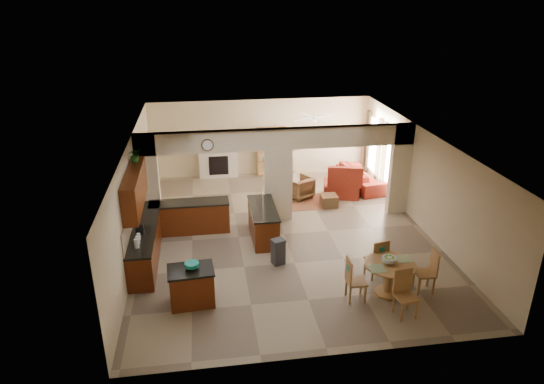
{
  "coord_description": "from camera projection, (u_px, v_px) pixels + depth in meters",
  "views": [
    {
      "loc": [
        -2.13,
        -12.01,
        6.34
      ],
      "look_at": [
        -0.29,
        0.3,
        1.18
      ],
      "focal_mm": 32.0,
      "sensor_mm": 36.0,
      "label": 1
    }
  ],
  "objects": [
    {
      "name": "ceiling",
      "position": [
        285.0,
        138.0,
        12.62
      ],
      "size": [
        10.0,
        10.0,
        0.0
      ],
      "primitive_type": "plane",
      "rotation": [
        3.14,
        0.0,
        0.0
      ],
      "color": "white",
      "rests_on": "wall_back"
    },
    {
      "name": "partition_right_pier",
      "position": [
        400.0,
        169.0,
        14.57
      ],
      "size": [
        0.6,
        0.25,
        2.8
      ],
      "primitive_type": "cube",
      "color": "#C4B38F",
      "rests_on": "floor"
    },
    {
      "name": "fireplace",
      "position": [
        218.0,
        161.0,
        17.65
      ],
      "size": [
        1.6,
        0.35,
        1.2
      ],
      "color": "silver",
      "rests_on": "floor"
    },
    {
      "name": "ottoman",
      "position": [
        329.0,
        200.0,
        15.42
      ],
      "size": [
        0.52,
        0.52,
        0.37
      ],
      "primitive_type": "cube",
      "rotation": [
        0.0,
        0.0,
        -0.02
      ],
      "color": "maroon",
      "rests_on": "floor"
    },
    {
      "name": "kitchen_island",
      "position": [
        192.0,
        286.0,
        10.5
      ],
      "size": [
        1.03,
        0.77,
        0.85
      ],
      "rotation": [
        0.0,
        0.0,
        0.07
      ],
      "color": "#451908",
      "rests_on": "floor"
    },
    {
      "name": "wall_right",
      "position": [
        424.0,
        180.0,
        13.7
      ],
      "size": [
        0.0,
        10.0,
        10.0
      ],
      "primitive_type": "plane",
      "rotation": [
        1.57,
        0.0,
        -1.57
      ],
      "color": "#C4B38F",
      "rests_on": "floor"
    },
    {
      "name": "dining_table",
      "position": [
        389.0,
        274.0,
        10.79
      ],
      "size": [
        1.15,
        1.15,
        0.78
      ],
      "color": "brown",
      "rests_on": "floor"
    },
    {
      "name": "chair_east",
      "position": [
        429.0,
        269.0,
        10.9
      ],
      "size": [
        0.45,
        0.45,
        1.02
      ],
      "rotation": [
        0.0,
        0.0,
        4.65
      ],
      "color": "brown",
      "rests_on": "floor"
    },
    {
      "name": "drape_a_right",
      "position": [
        384.0,
        155.0,
        16.41
      ],
      "size": [
        0.1,
        0.28,
        2.3
      ],
      "primitive_type": "cube",
      "color": "#3D1C18",
      "rests_on": "wall_right"
    },
    {
      "name": "drape_a_left",
      "position": [
        397.0,
        167.0,
        15.32
      ],
      "size": [
        0.1,
        0.28,
        2.3
      ],
      "primitive_type": "cube",
      "color": "#3D1C18",
      "rests_on": "wall_right"
    },
    {
      "name": "chaise",
      "position": [
        341.0,
        189.0,
        16.21
      ],
      "size": [
        1.31,
        1.16,
        0.45
      ],
      "primitive_type": "cube",
      "rotation": [
        0.0,
        0.0,
        -0.23
      ],
      "color": "maroon",
      "rests_on": "floor"
    },
    {
      "name": "plant",
      "position": [
        135.0,
        155.0,
        12.14
      ],
      "size": [
        0.38,
        0.34,
        0.36
      ],
      "primitive_type": "imported",
      "rotation": [
        0.0,
        0.0,
        0.2
      ],
      "color": "#184C14",
      "rests_on": "upper_cabinets"
    },
    {
      "name": "shelving_unit",
      "position": [
        271.0,
        152.0,
        17.8
      ],
      "size": [
        1.0,
        0.32,
        1.8
      ],
      "primitive_type": "cube",
      "color": "brown",
      "rests_on": "floor"
    },
    {
      "name": "trash_can",
      "position": [
        278.0,
        253.0,
        12.09
      ],
      "size": [
        0.36,
        0.34,
        0.62
      ],
      "primitive_type": "cube",
      "rotation": [
        0.0,
        0.0,
        0.35
      ],
      "color": "#2F2F32",
      "rests_on": "floor"
    },
    {
      "name": "rug",
      "position": [
        309.0,
        202.0,
        15.77
      ],
      "size": [
        1.6,
        1.3,
        0.01
      ],
      "primitive_type": "cube",
      "color": "#955636",
      "rests_on": "floor"
    },
    {
      "name": "window_b",
      "position": [
        374.0,
        146.0,
        17.42
      ],
      "size": [
        0.02,
        0.9,
        1.9
      ],
      "primitive_type": "cube",
      "color": "white",
      "rests_on": "wall_right"
    },
    {
      "name": "armchair",
      "position": [
        300.0,
        187.0,
        16.01
      ],
      "size": [
        1.03,
        1.04,
        0.7
      ],
      "primitive_type": "imported",
      "rotation": [
        0.0,
        0.0,
        3.65
      ],
      "color": "maroon",
      "rests_on": "floor"
    },
    {
      "name": "fruit_bowl",
      "position": [
        389.0,
        260.0,
        10.68
      ],
      "size": [
        0.32,
        0.32,
        0.17
      ],
      "primitive_type": "cylinder",
      "color": "#73B927",
      "rests_on": "dining_table"
    },
    {
      "name": "chair_north",
      "position": [
        378.0,
        257.0,
        11.39
      ],
      "size": [
        0.5,
        0.5,
        1.02
      ],
      "rotation": [
        0.0,
        0.0,
        3.35
      ],
      "color": "brown",
      "rests_on": "floor"
    },
    {
      "name": "kitchen_counter",
      "position": [
        165.0,
        231.0,
        12.84
      ],
      "size": [
        2.52,
        3.29,
        1.48
      ],
      "color": "#451908",
      "rests_on": "floor"
    },
    {
      "name": "chair_west",
      "position": [
        353.0,
        278.0,
        10.57
      ],
      "size": [
        0.44,
        0.43,
        1.02
      ],
      "rotation": [
        0.0,
        0.0,
        1.55
      ],
      "color": "brown",
      "rests_on": "floor"
    },
    {
      "name": "ceiling_fan",
      "position": [
        315.0,
        118.0,
        15.65
      ],
      "size": [
        1.0,
        1.0,
        0.1
      ],
      "primitive_type": "cylinder",
      "color": "white",
      "rests_on": "ceiling"
    },
    {
      "name": "partition_center_pier",
      "position": [
        278.0,
        185.0,
        14.18
      ],
      "size": [
        0.8,
        0.25,
        2.2
      ],
      "primitive_type": "cube",
      "color": "#C4B38F",
      "rests_on": "floor"
    },
    {
      "name": "floor",
      "position": [
        284.0,
        234.0,
        13.69
      ],
      "size": [
        10.0,
        10.0,
        0.0
      ],
      "primitive_type": "plane",
      "color": "gray",
      "rests_on": "ground"
    },
    {
      "name": "peninsula",
      "position": [
        263.0,
        223.0,
        13.33
      ],
      "size": [
        0.7,
        1.85,
        0.91
      ],
      "color": "#451908",
      "rests_on": "floor"
    },
    {
      "name": "drape_b_right",
      "position": [
        367.0,
        141.0,
        17.97
      ],
      "size": [
        0.1,
        0.28,
        2.3
      ],
      "primitive_type": "cube",
      "color": "#3D1C18",
      "rests_on": "wall_right"
    },
    {
      "name": "chair_south",
      "position": [
        404.0,
        291.0,
        10.12
      ],
      "size": [
        0.47,
        0.47,
        1.02
      ],
      "rotation": [
        0.0,
        0.0,
        0.14
      ],
      "color": "brown",
      "rests_on": "floor"
    },
    {
      "name": "partition_header",
      "position": [
        279.0,
        139.0,
        13.65
      ],
      "size": [
        8.0,
        0.25,
        0.6
      ],
      "primitive_type": "cube",
      "color": "#C4B38F",
      "rests_on": "partition_center_pier"
    },
    {
      "name": "drape_b_left",
      "position": [
        379.0,
        151.0,
        16.87
      ],
      "size": [
        0.1,
        0.28,
        2.3
      ],
      "primitive_type": "cube",
      "color": "#3D1C18",
      "rests_on": "wall_right"
    },
    {
      "name": "wall_left",
      "position": [
        133.0,
        197.0,
        12.61
      ],
      "size": [
        0.0,
        10.0,
        10.0
      ],
      "primitive_type": "plane",
      "rotation": [
        1.57,
        0.0,
        1.57
      ],
      "color": "#C4B38F",
      "rests_on": "floor"
    },
    {
      "name": "glazed_door",
      "position": [
        382.0,
        157.0,
        16.71
      ],
      "size": [
        0.02,
        0.7,
        2.1
      ],
      "primitive_type": "cube",
      "color": "white",
      "rests_on": "wall_right"
    },
    {
      "name": "wall_front",
      "position": [
        332.0,
        293.0,
        8.58
      ],
      "size": [
        8.0,
        0.0,
        8.0
      ],
      "primitive_type": "plane",
      "rotation": [
        -1.57,
        0.0,
        0.0
      ],
      "color": "#C4B38F",
      "rests_on": "floor"
    },
    {
      "name": "window_a",
      "position": [
        392.0,
        161.0,
        15.87
      ],
      "size": [
        0.02,
        0.9,
        1.9
      ],
      "primitive_type": "cube",
      "color": "white",
      "rests_on": "wall_right"
    },
    {
      "name": "wall_back",
      "position": [
        261.0,
        137.0,
        17.72
      ],
      "size": [
        8.0,
        0.0,
        8.0
      ],
      "primitive_type": "plane",
      "rotation": [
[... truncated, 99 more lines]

